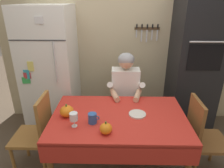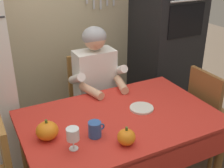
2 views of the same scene
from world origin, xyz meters
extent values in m
cube|color=#BCAD89|center=(0.05, 1.35, 1.30)|extent=(3.70, 0.10, 2.60)
cube|color=silver|center=(0.33, 1.28, 1.36)|extent=(0.02, 0.01, 0.17)
cube|color=silver|center=(0.41, 1.28, 1.36)|extent=(0.02, 0.01, 0.18)
cube|color=black|center=(1.05, 1.00, 1.05)|extent=(0.60, 0.60, 2.10)
cube|color=black|center=(1.05, 0.70, 1.20)|extent=(0.42, 0.01, 0.32)
cylinder|color=silver|center=(1.05, 0.67, 1.40)|extent=(0.45, 0.02, 0.02)
cylinder|color=brown|center=(-0.64, 0.49, 0.35)|extent=(0.06, 0.06, 0.70)
cylinder|color=brown|center=(0.64, -0.29, 0.35)|extent=(0.06, 0.06, 0.70)
cylinder|color=brown|center=(0.64, 0.49, 0.35)|extent=(0.06, 0.06, 0.70)
cube|color=red|center=(0.00, 0.10, 0.72)|extent=(1.40, 0.90, 0.04)
cube|color=red|center=(0.00, -0.34, 0.62)|extent=(1.40, 0.01, 0.20)
cube|color=#9E6B33|center=(0.09, 0.79, 0.43)|extent=(0.40, 0.40, 0.04)
cube|color=#9E6B33|center=(0.09, 0.97, 0.69)|extent=(0.36, 0.04, 0.48)
cylinder|color=#9E6B33|center=(-0.08, 0.62, 0.21)|extent=(0.04, 0.04, 0.41)
cylinder|color=#9E6B33|center=(-0.08, 0.96, 0.21)|extent=(0.04, 0.04, 0.41)
cylinder|color=#9E6B33|center=(0.26, 0.62, 0.21)|extent=(0.04, 0.04, 0.41)
cylinder|color=#9E6B33|center=(0.26, 0.96, 0.21)|extent=(0.04, 0.04, 0.41)
cube|color=#38384C|center=(-0.01, 0.41, 0.04)|extent=(0.10, 0.22, 0.08)
cube|color=#38384C|center=(0.19, 0.41, 0.04)|extent=(0.10, 0.22, 0.08)
cylinder|color=#38384C|center=(-0.01, 0.47, 0.23)|extent=(0.09, 0.09, 0.38)
cylinder|color=#38384C|center=(0.19, 0.47, 0.23)|extent=(0.09, 0.09, 0.38)
cube|color=#38384C|center=(0.00, 0.63, 0.50)|extent=(0.12, 0.40, 0.11)
cube|color=#38384C|center=(0.18, 0.63, 0.50)|extent=(0.12, 0.40, 0.11)
cube|color=white|center=(0.09, 0.75, 0.79)|extent=(0.36, 0.20, 0.48)
cylinder|color=white|center=(-0.11, 0.68, 0.83)|extent=(0.07, 0.26, 0.18)
cylinder|color=white|center=(0.29, 0.68, 0.83)|extent=(0.07, 0.26, 0.18)
cylinder|color=#D8A884|center=(-0.05, 0.51, 0.78)|extent=(0.13, 0.27, 0.07)
cylinder|color=#D8A884|center=(0.23, 0.51, 0.78)|extent=(0.13, 0.27, 0.07)
sphere|color=#D8A884|center=(0.09, 0.73, 1.14)|extent=(0.19, 0.19, 0.19)
ellipsoid|color=#99999E|center=(0.09, 0.74, 1.16)|extent=(0.21, 0.21, 0.17)
cube|color=#9E6B33|center=(-0.80, 0.13, 0.69)|extent=(0.04, 0.36, 0.48)
cube|color=brown|center=(0.98, 0.09, 0.43)|extent=(0.40, 0.40, 0.04)
cube|color=brown|center=(0.80, 0.09, 0.69)|extent=(0.04, 0.36, 0.48)
cylinder|color=brown|center=(0.81, -0.08, 0.21)|extent=(0.04, 0.04, 0.41)
cylinder|color=brown|center=(1.15, 0.26, 0.21)|extent=(0.04, 0.04, 0.41)
cylinder|color=brown|center=(0.81, 0.26, 0.21)|extent=(0.04, 0.04, 0.41)
cylinder|color=#2D569E|center=(-0.26, -0.04, 0.79)|extent=(0.09, 0.09, 0.10)
torus|color=#2D569E|center=(-0.21, -0.04, 0.80)|extent=(0.05, 0.01, 0.05)
cylinder|color=white|center=(-0.43, -0.10, 0.74)|extent=(0.06, 0.06, 0.01)
cylinder|color=white|center=(-0.43, -0.10, 0.78)|extent=(0.01, 0.01, 0.06)
cylinder|color=white|center=(-0.43, -0.10, 0.85)|extent=(0.08, 0.08, 0.08)
ellipsoid|color=orange|center=(-0.12, -0.20, 0.79)|extent=(0.11, 0.11, 0.10)
cylinder|color=#4C6023|center=(-0.12, -0.20, 0.85)|extent=(0.02, 0.02, 0.02)
ellipsoid|color=orange|center=(-0.54, 0.08, 0.80)|extent=(0.14, 0.14, 0.12)
cylinder|color=#4C6023|center=(-0.54, 0.08, 0.87)|extent=(0.02, 0.02, 0.02)
cylinder|color=silver|center=(0.20, 0.12, 0.75)|extent=(0.18, 0.18, 0.02)
camera|label=1|loc=(-0.03, -1.71, 1.88)|focal=32.41mm
camera|label=2|loc=(-0.87, -1.47, 1.84)|focal=46.55mm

